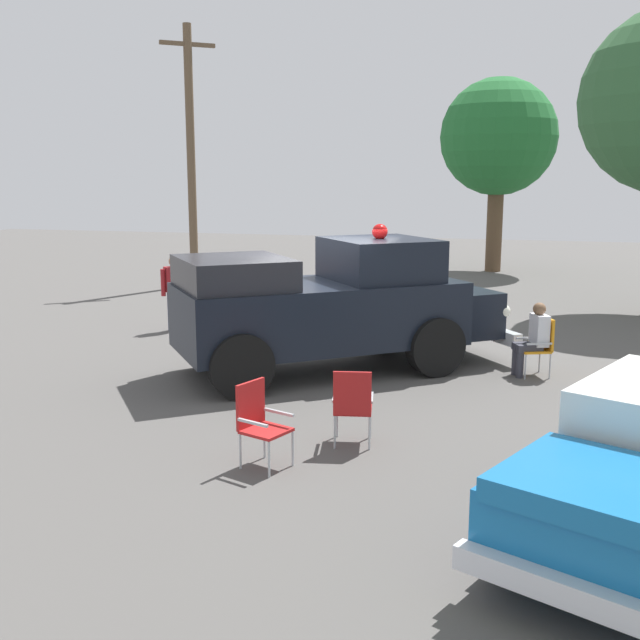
# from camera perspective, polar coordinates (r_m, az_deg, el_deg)

# --- Properties ---
(ground_plane) EXTENTS (60.00, 60.00, 0.00)m
(ground_plane) POSITION_cam_1_polar(r_m,az_deg,el_deg) (13.65, -0.08, -3.60)
(ground_plane) COLOR #514F4C
(vintage_fire_truck) EXTENTS (6.01, 5.40, 2.59)m
(vintage_fire_truck) POSITION_cam_1_polar(r_m,az_deg,el_deg) (13.16, 0.94, 1.17)
(vintage_fire_truck) COLOR black
(vintage_fire_truck) RESTS_ON ground
(lawn_chair_near_truck) EXTENTS (0.65, 0.65, 1.02)m
(lawn_chair_near_truck) POSITION_cam_1_polar(r_m,az_deg,el_deg) (13.51, 16.43, -1.64)
(lawn_chair_near_truck) COLOR #B7BABF
(lawn_chair_near_truck) RESTS_ON ground
(lawn_chair_by_car) EXTENTS (0.59, 0.58, 1.02)m
(lawn_chair_by_car) POSITION_cam_1_polar(r_m,az_deg,el_deg) (9.58, 2.50, -6.26)
(lawn_chair_by_car) COLOR #B7BABF
(lawn_chair_by_car) RESTS_ON ground
(lawn_chair_spare) EXTENTS (0.63, 0.64, 1.02)m
(lawn_chair_spare) POSITION_cam_1_polar(r_m,az_deg,el_deg) (8.99, -4.71, -7.44)
(lawn_chair_spare) COLOR #B7BABF
(lawn_chair_spare) RESTS_ON ground
(spectator_seated) EXTENTS (0.63, 0.55, 1.29)m
(spectator_seated) POSITION_cam_1_polar(r_m,az_deg,el_deg) (13.43, 15.94, -1.21)
(spectator_seated) COLOR #383842
(spectator_seated) RESTS_ON ground
(spectator_standing) EXTENTS (0.50, 0.54, 1.68)m
(spectator_standing) POSITION_cam_1_polar(r_m,az_deg,el_deg) (17.10, -10.99, 2.43)
(spectator_standing) COLOR #2D334C
(spectator_standing) RESTS_ON ground
(oak_tree_left) EXTENTS (4.14, 4.14, 6.89)m
(oak_tree_left) POSITION_cam_1_polar(r_m,az_deg,el_deg) (28.15, 13.42, 13.32)
(oak_tree_left) COLOR brown
(oak_tree_left) RESTS_ON ground
(utility_pole) EXTENTS (1.38, 1.18, 7.95)m
(utility_pole) POSITION_cam_1_polar(r_m,az_deg,el_deg) (24.06, -9.80, 12.38)
(utility_pole) COLOR brown
(utility_pole) RESTS_ON ground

